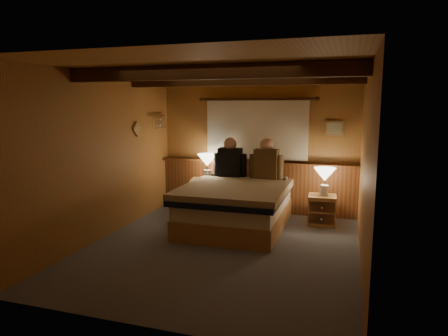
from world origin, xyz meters
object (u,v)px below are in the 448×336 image
at_px(nightstand_left, 206,195).
at_px(duffel_bag, 193,212).
at_px(lamp_left, 207,162).
at_px(person_right, 266,162).
at_px(lamp_right, 325,176).
at_px(bed, 236,205).
at_px(person_left, 230,160).
at_px(nightstand_right, 322,210).

relative_size(nightstand_left, duffel_bag, 1.21).
distance_m(lamp_left, duffel_bag, 0.99).
bearing_deg(person_right, lamp_right, -8.64).
distance_m(bed, nightstand_left, 1.10).
xyz_separation_m(person_right, duffel_bag, (-1.13, -0.59, -0.82)).
relative_size(bed, person_left, 2.85).
bearing_deg(nightstand_right, bed, -159.69).
height_order(nightstand_right, lamp_left, lamp_left).
relative_size(bed, person_right, 2.85).
relative_size(person_left, duffel_bag, 1.36).
relative_size(nightstand_left, person_right, 0.89).
height_order(nightstand_right, person_right, person_right).
bearing_deg(lamp_left, person_left, -3.18).
bearing_deg(nightstand_left, lamp_right, -17.58).
bearing_deg(person_left, person_right, -2.83).
distance_m(lamp_right, person_right, 1.02).
relative_size(bed, duffel_bag, 3.89).
relative_size(nightstand_left, nightstand_right, 1.31).
relative_size(nightstand_right, person_right, 0.68).
height_order(lamp_left, person_left, person_left).
xyz_separation_m(person_left, duffel_bag, (-0.47, -0.60, -0.82)).
relative_size(nightstand_left, lamp_left, 1.36).
xyz_separation_m(lamp_left, lamp_right, (2.08, -0.19, -0.12)).
bearing_deg(duffel_bag, lamp_right, 16.92).
xyz_separation_m(nightstand_right, person_right, (-0.97, 0.16, 0.74)).
relative_size(bed, lamp_right, 4.47).
distance_m(person_left, duffel_bag, 1.12).
bearing_deg(nightstand_left, duffel_bag, -102.04).
height_order(person_left, duffel_bag, person_left).
height_order(person_right, duffel_bag, person_right).
bearing_deg(lamp_left, bed, -44.51).
distance_m(lamp_right, person_left, 1.66).
bearing_deg(nightstand_right, lamp_left, 171.82).
bearing_deg(person_left, bed, -68.58).
bearing_deg(person_right, nightstand_left, 178.60).
bearing_deg(bed, lamp_left, 135.10).
xyz_separation_m(lamp_left, duffel_bag, (-0.04, -0.62, -0.77)).
height_order(nightstand_left, lamp_left, lamp_left).
bearing_deg(person_right, person_left, -179.53).
bearing_deg(nightstand_left, bed, -55.74).
relative_size(lamp_right, duffel_bag, 0.87).
xyz_separation_m(nightstand_left, duffel_bag, (-0.00, -0.64, -0.14)).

